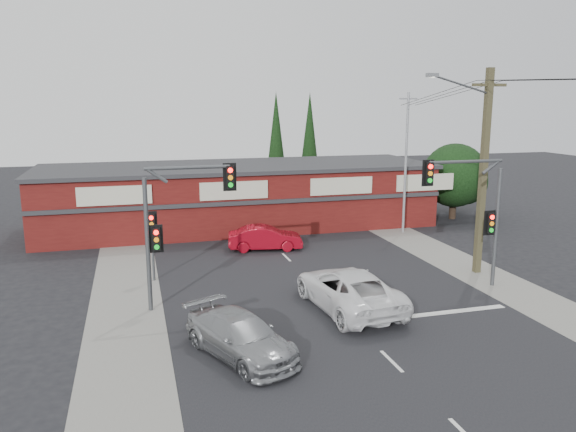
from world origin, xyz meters
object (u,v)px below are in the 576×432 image
object	(u,v)px
silver_suv	(240,336)
shop_building	(238,195)
utility_pole	(481,166)
white_suv	(348,289)
red_sedan	(265,238)

from	to	relation	value
silver_suv	shop_building	xyz separation A→B (m)	(3.74, 20.11, 1.42)
utility_pole	white_suv	bearing A→B (deg)	-159.64
white_suv	red_sedan	world-z (taller)	white_suv
red_sedan	utility_pole	world-z (taller)	utility_pole
white_suv	utility_pole	distance (m)	9.63
red_sedan	utility_pole	xyz separation A→B (m)	(9.10, -7.16, 4.70)
shop_building	utility_pole	bearing A→B (deg)	-56.24
silver_suv	shop_building	size ratio (longest dim) A/B	0.18
white_suv	red_sedan	size ratio (longest dim) A/B	1.43
white_suv	shop_building	world-z (taller)	shop_building
red_sedan	shop_building	bearing A→B (deg)	11.72
white_suv	red_sedan	xyz separation A→B (m)	(-1.13, 10.11, -0.14)
silver_suv	red_sedan	world-z (taller)	silver_suv
silver_suv	red_sedan	xyz separation A→B (m)	(4.00, 13.28, -0.01)
red_sedan	shop_building	world-z (taller)	shop_building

